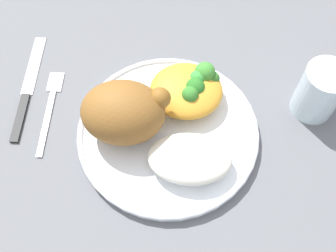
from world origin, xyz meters
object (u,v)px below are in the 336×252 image
at_px(plate, 168,132).
at_px(fork, 50,107).
at_px(knife, 26,95).
at_px(water_glass, 320,91).
at_px(mac_cheese_with_broccoli, 189,89).
at_px(roasted_chicken, 124,111).
at_px(rice_pile, 190,159).

distance_m(plate, fork, 0.18).
height_order(knife, water_glass, water_glass).
xyz_separation_m(knife, water_glass, (0.42, 0.01, 0.04)).
bearing_deg(plate, mac_cheese_with_broccoli, 65.22).
bearing_deg(mac_cheese_with_broccoli, water_glass, 1.39).
height_order(roasted_chicken, water_glass, roasted_chicken).
relative_size(mac_cheese_with_broccoli, water_glass, 1.24).
bearing_deg(rice_pile, mac_cheese_with_broccoli, 93.06).
xyz_separation_m(plate, rice_pile, (0.03, -0.05, 0.02)).
xyz_separation_m(rice_pile, water_glass, (0.17, 0.11, 0.01)).
relative_size(rice_pile, water_glass, 1.31).
bearing_deg(water_glass, plate, -163.72).
distance_m(roasted_chicken, rice_pile, 0.10).
distance_m(plate, roasted_chicken, 0.07).
height_order(plate, roasted_chicken, roasted_chicken).
bearing_deg(plate, knife, 166.31).
distance_m(roasted_chicken, mac_cheese_with_broccoli, 0.10).
relative_size(mac_cheese_with_broccoli, knife, 0.54).
bearing_deg(roasted_chicken, plate, -1.95).
relative_size(roasted_chicken, knife, 0.61).
xyz_separation_m(mac_cheese_with_broccoli, water_glass, (0.18, 0.00, 0.00)).
distance_m(rice_pile, knife, 0.27).
distance_m(rice_pile, mac_cheese_with_broccoli, 0.10).
relative_size(rice_pile, fork, 0.76).
xyz_separation_m(rice_pile, mac_cheese_with_broccoli, (-0.01, 0.10, 0.00)).
bearing_deg(fork, plate, -11.04).
bearing_deg(rice_pile, roasted_chicken, 149.86).
relative_size(plate, knife, 1.32).
height_order(roasted_chicken, mac_cheese_with_broccoli, roasted_chicken).
relative_size(fork, knife, 0.75).
relative_size(plate, water_glass, 3.06).
height_order(roasted_chicken, rice_pile, roasted_chicken).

